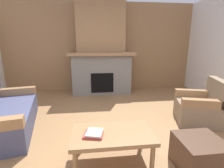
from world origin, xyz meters
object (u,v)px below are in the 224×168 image
(fireplace, at_px, (101,54))
(coffee_table, at_px, (112,136))
(couch, at_px, (3,115))
(ottoman, at_px, (199,154))
(armchair, at_px, (201,107))

(fireplace, distance_m, coffee_table, 3.33)
(couch, height_order, ottoman, couch)
(armchair, height_order, coffee_table, armchair)
(armchair, bearing_deg, coffee_table, -152.30)
(coffee_table, xyz_separation_m, ottoman, (1.03, -0.24, -0.18))
(couch, bearing_deg, armchair, -1.57)
(coffee_table, height_order, ottoman, coffee_table)
(fireplace, xyz_separation_m, armchair, (1.78, -2.26, -0.87))
(armchair, relative_size, ottoman, 1.82)
(couch, distance_m, armchair, 3.64)
(armchair, relative_size, coffee_table, 0.95)
(fireplace, height_order, couch, fireplace)
(armchair, bearing_deg, couch, 178.43)
(fireplace, bearing_deg, coffee_table, -91.03)
(fireplace, xyz_separation_m, couch, (-1.86, -2.16, -0.88))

